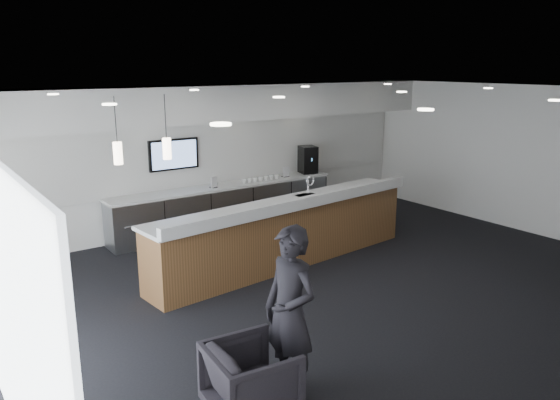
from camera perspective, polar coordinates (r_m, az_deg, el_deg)
ground at (r=8.88m, az=6.29°, el=-8.59°), size 10.00×10.00×0.00m
ceiling at (r=8.21m, az=6.86°, el=11.13°), size 10.00×8.00×0.02m
back_wall at (r=11.64m, az=-6.71°, el=4.55°), size 10.00×0.02×3.00m
right_wall at (r=12.28m, az=24.27°, el=3.89°), size 0.02×8.00×3.00m
soffit_bulkhead at (r=11.11m, az=-5.74°, el=10.10°), size 10.00×0.90×0.70m
alcove_panel at (r=11.60m, az=-6.65°, el=5.01°), size 9.80×0.06×1.40m
back_credenza at (r=11.54m, az=-5.70°, el=-0.70°), size 5.06×0.66×0.95m
wall_tv at (r=11.09m, az=-11.04°, el=4.70°), size 1.05×0.08×0.62m
pendant_left at (r=7.63m, az=-11.06°, el=5.09°), size 0.12×0.12×0.30m
pendant_right at (r=7.38m, az=-16.01°, el=4.50°), size 0.12×0.12×0.30m
ceiling_can_lights at (r=8.21m, az=6.85°, el=10.92°), size 7.00×5.00×0.02m
service_counter at (r=9.46m, az=0.68°, el=-3.36°), size 5.36×1.38×1.49m
coffee_machine at (r=12.59m, az=2.93°, el=4.23°), size 0.45×0.52×0.62m
info_sign_left at (r=11.16m, az=-6.91°, el=1.85°), size 0.16×0.06×0.23m
info_sign_right at (r=12.15m, az=0.65°, el=2.96°), size 0.17×0.03×0.23m
armchair at (r=5.67m, az=-3.04°, el=-18.27°), size 0.90×0.88×0.75m
lounge_guest at (r=5.74m, az=1.08°, el=-11.65°), size 0.52×0.72×1.84m
cup_0 at (r=11.96m, az=-0.37°, el=2.43°), size 0.09×0.09×0.09m
cup_1 at (r=11.88m, az=-0.92°, el=2.35°), size 0.13×0.13×0.09m
cup_2 at (r=11.80m, az=-1.48°, el=2.27°), size 0.12×0.12×0.09m
cup_3 at (r=11.73m, az=-2.05°, el=2.19°), size 0.12×0.12×0.09m
cup_4 at (r=11.65m, az=-2.62°, el=2.11°), size 0.13×0.13×0.09m
cup_5 at (r=11.58m, az=-3.20°, el=2.02°), size 0.10×0.10×0.09m
cup_6 at (r=11.51m, az=-3.79°, el=1.94°), size 0.13×0.13×0.09m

